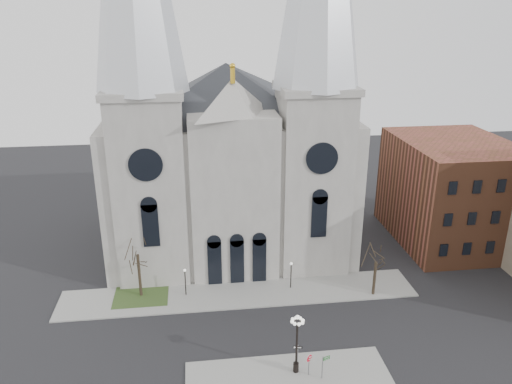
{
  "coord_description": "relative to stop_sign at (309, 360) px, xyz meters",
  "views": [
    {
      "loc": [
        -4.28,
        -37.65,
        30.77
      ],
      "look_at": [
        1.52,
        8.0,
        13.46
      ],
      "focal_mm": 35.0,
      "sensor_mm": 36.0,
      "label": 1
    }
  ],
  "objects": [
    {
      "name": "bg_building_brick",
      "position": [
        25.2,
        24.95,
        5.3
      ],
      "size": [
        14.0,
        18.0,
        14.0
      ],
      "primitive_type": "cube",
      "color": "brown",
      "rests_on": "ground"
    },
    {
      "name": "globe_lamp",
      "position": [
        -1.02,
        0.53,
        2.13
      ],
      "size": [
        1.33,
        1.33,
        5.88
      ],
      "rotation": [
        0.0,
        0.0,
        0.06
      ],
      "color": "black",
      "rests_on": "sidewalk_near"
    },
    {
      "name": "ground",
      "position": [
        -4.8,
        2.95,
        -1.7
      ],
      "size": [
        160.0,
        160.0,
        0.0
      ],
      "primitive_type": "plane",
      "color": "black",
      "rests_on": "ground"
    },
    {
      "name": "stop_sign",
      "position": [
        0.0,
        0.0,
        0.0
      ],
      "size": [
        0.76,
        0.23,
        2.16
      ],
      "rotation": [
        0.0,
        0.0,
        0.26
      ],
      "color": "slate",
      "rests_on": "sidewalk_near"
    },
    {
      "name": "one_way_sign",
      "position": [
        -0.63,
        1.72,
        -0.26
      ],
      "size": [
        0.81,
        0.22,
        1.88
      ],
      "rotation": [
        0.0,
        0.0,
        -0.23
      ],
      "color": "slate",
      "rests_on": "sidewalk_near"
    },
    {
      "name": "grass_patch",
      "position": [
        -15.8,
        14.95,
        -1.61
      ],
      "size": [
        6.0,
        5.0,
        0.18
      ],
      "primitive_type": "cube",
      "color": "#2C441D",
      "rests_on": "ground"
    },
    {
      "name": "ped_lamp_right",
      "position": [
        1.2,
        14.45,
        0.63
      ],
      "size": [
        0.32,
        0.32,
        3.26
      ],
      "color": "black",
      "rests_on": "sidewalk_far"
    },
    {
      "name": "tree_left",
      "position": [
        -15.8,
        14.95,
        3.88
      ],
      "size": [
        3.2,
        3.2,
        7.5
      ],
      "color": "black",
      "rests_on": "ground"
    },
    {
      "name": "sidewalk_far",
      "position": [
        -4.8,
        13.95,
        -1.63
      ],
      "size": [
        40.0,
        6.0,
        0.14
      ],
      "primitive_type": "cube",
      "color": "gray",
      "rests_on": "ground"
    },
    {
      "name": "ped_lamp_left",
      "position": [
        -10.8,
        14.45,
        0.63
      ],
      "size": [
        0.32,
        0.32,
        3.26
      ],
      "color": "black",
      "rests_on": "sidewalk_far"
    },
    {
      "name": "street_name_sign",
      "position": [
        1.14,
        -0.59,
        -0.21
      ],
      "size": [
        0.71,
        0.27,
        2.29
      ],
      "rotation": [
        0.0,
        0.0,
        0.31
      ],
      "color": "slate",
      "rests_on": "sidewalk_near"
    },
    {
      "name": "cathedral",
      "position": [
        -4.8,
        25.81,
        16.78
      ],
      "size": [
        33.0,
        26.66,
        54.0
      ],
      "color": "#98958E",
      "rests_on": "ground"
    },
    {
      "name": "tree_right",
      "position": [
        10.2,
        11.95,
        2.77
      ],
      "size": [
        3.2,
        3.2,
        6.0
      ],
      "color": "black",
      "rests_on": "ground"
    }
  ]
}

